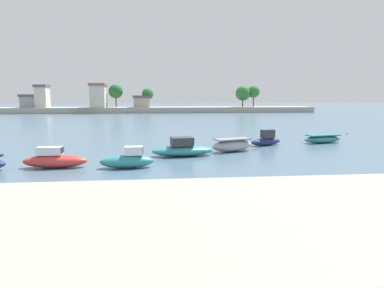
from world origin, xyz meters
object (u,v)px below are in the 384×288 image
moored_boat_4 (232,145)px  moored_boat_6 (323,139)px  moored_boat_2 (128,160)px  mooring_buoy_1 (347,133)px  moored_boat_5 (266,140)px  moored_boat_1 (55,160)px  moored_boat_3 (183,149)px

moored_boat_4 → moored_boat_6: bearing=2.2°
moored_boat_2 → moored_boat_4: (8.71, 6.02, 0.03)m
moored_boat_4 → mooring_buoy_1: (17.76, 11.79, -0.44)m
moored_boat_4 → moored_boat_2: bearing=-165.7°
moored_boat_4 → mooring_buoy_1: size_ratio=16.55×
mooring_buoy_1 → moored_boat_5: bearing=-147.9°
moored_boat_1 → moored_boat_5: bearing=27.2°
moored_boat_2 → moored_boat_6: size_ratio=0.82×
moored_boat_4 → moored_boat_5: (4.19, 3.29, -0.02)m
moored_boat_2 → moored_boat_4: 10.59m
moored_boat_2 → moored_boat_4: size_ratio=0.87×
moored_boat_6 → moored_boat_2: bearing=-163.3°
moored_boat_6 → moored_boat_1: bearing=-169.7°
moored_boat_1 → mooring_buoy_1: (31.54, 17.23, -0.41)m
moored_boat_4 → moored_boat_6: size_ratio=0.94×
moored_boat_4 → moored_boat_1: bearing=-178.7°
moored_boat_4 → moored_boat_5: moored_boat_5 is taller
moored_boat_2 → mooring_buoy_1: (26.47, 17.81, -0.40)m
moored_boat_1 → moored_boat_6: 26.36m
moored_boat_5 → mooring_buoy_1: moored_boat_5 is taller
moored_boat_5 → moored_boat_6: size_ratio=0.82×
moored_boat_3 → moored_boat_6: moored_boat_3 is taller
moored_boat_4 → mooring_buoy_1: 21.32m
moored_boat_4 → moored_boat_5: 5.32m
moored_boat_2 → mooring_buoy_1: size_ratio=14.44×
moored_boat_3 → moored_boat_6: size_ratio=1.16×
moored_boat_5 → moored_boat_6: moored_boat_5 is taller
moored_boat_5 → moored_boat_6: (6.49, 1.13, -0.13)m
moored_boat_3 → moored_boat_4: 4.92m
moored_boat_2 → moored_boat_6: moored_boat_2 is taller
moored_boat_3 → moored_boat_6: (15.26, 6.19, -0.14)m
moored_boat_1 → moored_boat_2: 5.10m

